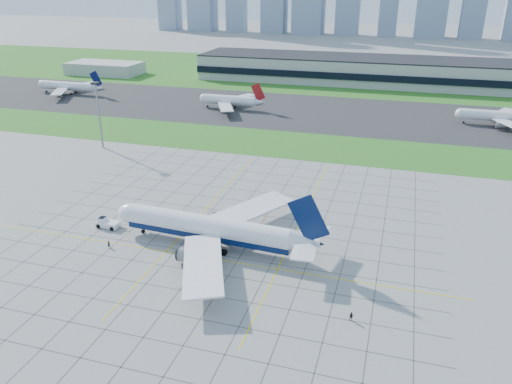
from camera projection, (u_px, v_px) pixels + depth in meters
The scene contains 15 objects.
ground at pixel (208, 254), 120.42m from camera, with size 1400.00×1400.00×0.00m, color #9C9B96.
grass_median at pixel (291, 144), 199.69m from camera, with size 700.00×35.00×0.04m, color #357020.
asphalt_taxiway at pixel (316, 112), 248.13m from camera, with size 700.00×75.00×0.04m, color #383838.
grass_far at pixel (344, 75), 345.02m from camera, with size 700.00×145.00×0.04m, color #357020.
apron_markings at pixel (225, 233), 130.07m from camera, with size 120.00×130.00×0.03m.
terminal at pixel (405, 72), 309.27m from camera, with size 260.00×43.00×15.80m.
service_block at pixel (105, 68), 345.89m from camera, with size 50.00×25.00×8.00m, color #B7B7B2.
light_mast at pixel (98, 107), 189.71m from camera, with size 2.50×2.50×25.60m.
airliner at pixel (210, 228), 122.15m from camera, with size 55.81×56.42×17.56m.
pushback_tug at pixel (107, 223), 132.88m from camera, with size 9.42×3.61×2.60m.
crew_near at pixel (109, 244), 122.77m from camera, with size 0.67×0.44×1.84m, color black.
crew_far at pixel (351, 317), 96.32m from camera, with size 0.94×0.73×1.93m, color black.
distant_jet_0 at pixel (69, 86), 285.80m from camera, with size 40.15×42.66×14.08m.
distant_jet_1 at pixel (230, 100), 252.57m from camera, with size 32.58×42.66×14.08m.
distant_jet_2 at pixel (504, 116), 222.83m from camera, with size 40.86×42.66×14.08m.
Camera 1 is at (41.22, -97.10, 61.10)m, focal length 35.00 mm.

